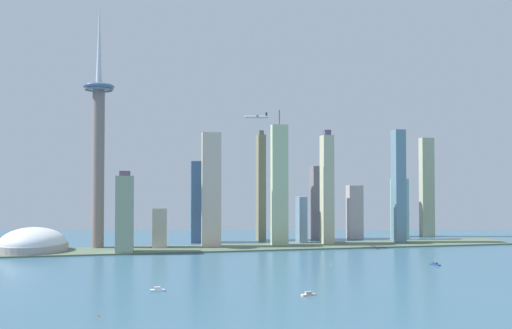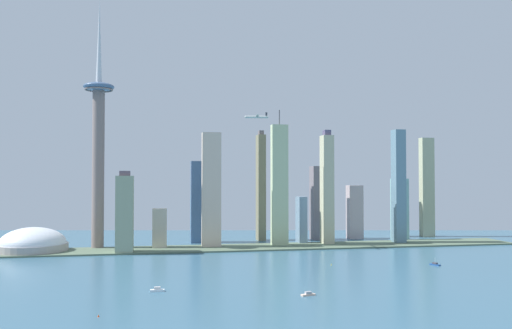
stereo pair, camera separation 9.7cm
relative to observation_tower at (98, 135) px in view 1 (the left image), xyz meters
The scene contains 23 objects.
waterfront_pier 287.63m from the observation_tower, ahead, with size 741.34×72.32×2.08m, color #546751.
observation_tower is the anchor object (origin of this frame).
stadium_dome 171.03m from the observation_tower, 165.70° to the right, with size 90.38×90.38×43.68m.
skyscraper_0 125.96m from the observation_tower, 53.35° to the right, with size 22.51×27.02×108.71m.
skyscraper_1 354.34m from the observation_tower, ahead, with size 15.70×24.32×118.61m.
skyscraper_2 176.67m from the observation_tower, ahead, with size 26.53×17.99×164.36m.
skyscraper_3 340.55m from the observation_tower, ahead, with size 16.18×20.50×171.26m.
skyscraper_4 421.21m from the observation_tower, ahead, with size 23.88×17.92×87.47m.
skyscraper_5 541.74m from the observation_tower, ahead, with size 22.01×13.64×167.91m.
skyscraper_6 181.53m from the observation_tower, 18.59° to the left, with size 25.31×23.50×125.45m.
skyscraper_7 322.18m from the observation_tower, ahead, with size 12.32×23.94×71.12m.
skyscraper_8 267.55m from the observation_tower, ahead, with size 23.71×13.84×199.24m.
skyscraper_9 507.44m from the observation_tower, ahead, with size 21.86×19.67×89.08m.
skyscraper_10 157.14m from the observation_tower, ahead, with size 19.89×18.79×56.41m.
skyscraper_11 478.65m from the observation_tower, ahead, with size 21.14×23.51×98.47m.
skyscraper_12 449.79m from the observation_tower, ahead, with size 16.38×18.50×172.93m.
skyscraper_13 262.78m from the observation_tower, 13.31° to the left, with size 12.18×24.17×175.51m.
boat_0 475.23m from the observation_tower, 29.00° to the right, with size 8.62×13.03×8.78m.
boat_1 347.72m from the observation_tower, 74.76° to the right, with size 12.39×4.50×4.08m.
boat_2 426.90m from the observation_tower, 58.66° to the right, with size 12.62×6.56×3.38m.
channel_buoy_0 373.37m from the observation_tower, 35.32° to the right, with size 1.17×1.17×2.10m, color yellow.
channel_buoy_1 410.22m from the observation_tower, 83.93° to the right, with size 1.42×1.42×1.84m, color #E54C19.
airplane 224.50m from the observation_tower, ahead, with size 33.60×29.84×8.48m.
Camera 1 is at (-158.60, -287.15, 98.38)m, focal length 36.84 mm.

